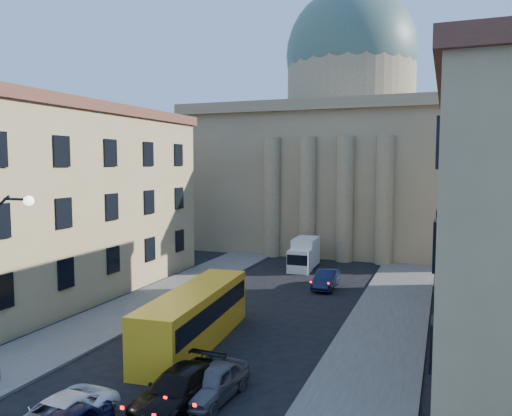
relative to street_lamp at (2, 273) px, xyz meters
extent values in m
cube|color=#524F4B|center=(-1.53, 10.00, -5.21)|extent=(5.00, 60.00, 0.15)
cube|color=#524F4B|center=(15.47, 10.00, -5.21)|extent=(5.00, 60.00, 0.15)
cube|color=olive|center=(6.97, 48.00, 2.71)|extent=(34.00, 26.00, 16.00)
cube|color=olive|center=(6.97, 48.00, 11.11)|extent=(35.50, 27.50, 1.20)
cylinder|color=olive|center=(6.97, 48.00, 14.71)|extent=(16.00, 16.00, 8.00)
sphere|color=#4B6657|center=(6.97, 48.00, 18.71)|extent=(16.40, 16.40, 16.40)
cube|color=olive|center=(-14.03, 46.00, 0.21)|extent=(13.00, 13.00, 11.00)
cone|color=#582F25|center=(-14.03, 46.00, 7.71)|extent=(26.02, 26.02, 4.00)
cylinder|color=olive|center=(0.97, 34.80, 1.21)|extent=(1.80, 1.80, 13.00)
cylinder|color=olive|center=(4.97, 34.80, 1.21)|extent=(1.80, 1.80, 13.00)
cylinder|color=olive|center=(8.97, 34.80, 1.21)|extent=(1.80, 1.80, 13.00)
cylinder|color=olive|center=(12.97, 34.80, 1.21)|extent=(1.80, 1.80, 13.00)
cube|color=tan|center=(-10.03, 14.00, 1.71)|extent=(11.00, 26.00, 14.00)
cube|color=#582F25|center=(-10.03, 14.00, 9.01)|extent=(11.60, 26.60, 0.80)
cylinder|color=black|center=(1.02, 0.00, 3.36)|extent=(1.30, 0.12, 0.12)
sphere|color=white|center=(1.77, 0.00, 3.31)|extent=(0.44, 0.44, 0.44)
imported|color=black|center=(8.50, 0.95, -4.51)|extent=(2.45, 5.47, 1.56)
imported|color=#4D4D52|center=(9.57, 2.15, -4.55)|extent=(2.09, 4.47, 1.48)
imported|color=black|center=(9.76, 22.95, -4.54)|extent=(1.74, 4.60, 1.50)
cube|color=yellow|center=(5.70, 7.76, -3.72)|extent=(3.46, 11.27, 3.13)
cube|color=black|center=(5.70, 7.76, -3.22)|extent=(3.47, 10.68, 1.11)
cylinder|color=black|center=(5.04, 3.65, -4.78)|extent=(0.39, 1.03, 1.01)
cylinder|color=black|center=(7.05, 3.82, -4.78)|extent=(0.39, 1.03, 1.01)
cylinder|color=black|center=(4.35, 11.69, -4.78)|extent=(0.39, 1.03, 1.01)
cylinder|color=black|center=(6.36, 11.87, -4.78)|extent=(0.39, 1.03, 1.01)
cube|color=silver|center=(6.08, 28.05, -4.23)|extent=(2.10, 2.18, 2.12)
cube|color=black|center=(6.12, 27.04, -3.96)|extent=(1.94, 0.17, 0.97)
cube|color=silver|center=(6.00, 30.43, -3.74)|extent=(2.24, 3.77, 2.73)
cylinder|color=black|center=(5.21, 27.67, -4.89)|extent=(0.27, 0.80, 0.79)
cylinder|color=black|center=(6.97, 27.73, -4.89)|extent=(0.27, 0.80, 0.79)
cylinder|color=black|center=(5.09, 31.20, -4.89)|extent=(0.27, 0.80, 0.79)
cylinder|color=black|center=(6.85, 31.26, -4.89)|extent=(0.27, 0.80, 0.79)
camera|label=1|loc=(18.71, -16.67, 4.93)|focal=35.00mm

